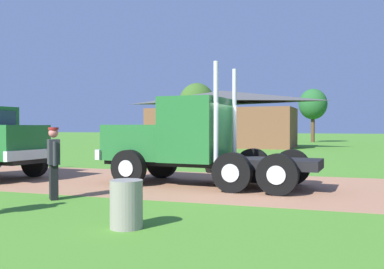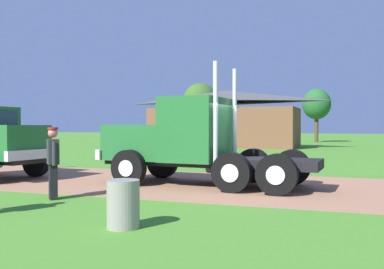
{
  "view_description": "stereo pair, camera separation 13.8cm",
  "coord_description": "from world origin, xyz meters",
  "px_view_note": "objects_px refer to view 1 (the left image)",
  "views": [
    {
      "loc": [
        3.16,
        -12.8,
        1.83
      ],
      "look_at": [
        -0.97,
        -0.35,
        1.58
      ],
      "focal_mm": 39.67,
      "sensor_mm": 36.0,
      "label": 1
    },
    {
      "loc": [
        3.29,
        -12.76,
        1.83
      ],
      "look_at": [
        -0.97,
        -0.35,
        1.58
      ],
      "focal_mm": 39.67,
      "sensor_mm": 36.0,
      "label": 2
    }
  ],
  "objects_px": {
    "truck_foreground_white": "(187,143)",
    "visitor_walking_mid": "(54,160)",
    "steel_barrel": "(126,204)",
    "shed_building": "(222,120)"
  },
  "relations": [
    {
      "from": "visitor_walking_mid",
      "to": "shed_building",
      "type": "relative_size",
      "value": 0.13
    },
    {
      "from": "steel_barrel",
      "to": "visitor_walking_mid",
      "type": "bearing_deg",
      "value": 145.78
    },
    {
      "from": "truck_foreground_white",
      "to": "visitor_walking_mid",
      "type": "height_order",
      "value": "truck_foreground_white"
    },
    {
      "from": "visitor_walking_mid",
      "to": "steel_barrel",
      "type": "height_order",
      "value": "visitor_walking_mid"
    },
    {
      "from": "truck_foreground_white",
      "to": "shed_building",
      "type": "bearing_deg",
      "value": 101.8
    },
    {
      "from": "visitor_walking_mid",
      "to": "steel_barrel",
      "type": "distance_m",
      "value": 3.79
    },
    {
      "from": "truck_foreground_white",
      "to": "shed_building",
      "type": "xyz_separation_m",
      "value": [
        -5.02,
        24.04,
        1.12
      ]
    },
    {
      "from": "truck_foreground_white",
      "to": "steel_barrel",
      "type": "xyz_separation_m",
      "value": [
        0.87,
        -5.86,
        -0.86
      ]
    },
    {
      "from": "steel_barrel",
      "to": "shed_building",
      "type": "height_order",
      "value": "shed_building"
    },
    {
      "from": "truck_foreground_white",
      "to": "visitor_walking_mid",
      "type": "relative_size",
      "value": 3.86
    }
  ]
}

